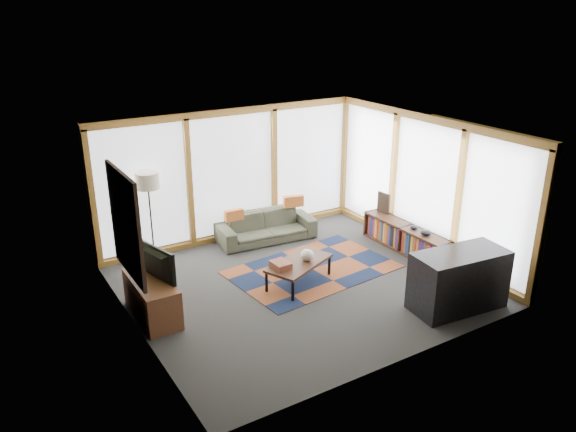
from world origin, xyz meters
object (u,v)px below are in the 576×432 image
bar_counter (459,280)px  television (152,264)px  sofa (266,227)px  floor_lamp (151,217)px  tv_console (152,298)px  coffee_table (299,273)px  bookshelf (405,238)px

bar_counter → television: bearing=157.9°
television → bar_counter: bearing=-133.2°
sofa → bar_counter: 4.03m
floor_lamp → tv_console: bearing=-109.3°
bar_counter → tv_console: bearing=158.2°
floor_lamp → television: size_ratio=1.91×
coffee_table → bar_counter: bar_counter is taller
tv_console → television: bearing=3.5°
coffee_table → tv_console: size_ratio=0.98×
tv_console → floor_lamp: bearing=70.7°
floor_lamp → tv_console: floor_lamp is taller
floor_lamp → coffee_table: bearing=-51.1°
bookshelf → tv_console: bearing=177.8°
sofa → floor_lamp: floor_lamp is taller
television → bar_counter: size_ratio=0.60×
coffee_table → television: 2.50m
bar_counter → bookshelf: bearing=75.1°
bookshelf → bar_counter: size_ratio=1.41×
tv_console → sofa: bearing=29.9°
coffee_table → bookshelf: bookshelf is taller
sofa → bookshelf: 2.71m
floor_lamp → television: (-0.64, -1.93, 0.03)m
television → floor_lamp: bearing=-33.1°
sofa → television: bearing=-144.1°
television → tv_console: bearing=78.7°
tv_console → television: television is taller
coffee_table → bar_counter: 2.57m
sofa → coffee_table: 1.96m
bookshelf → tv_console: size_ratio=1.68×
coffee_table → television: bearing=174.0°
sofa → tv_console: 3.33m
bookshelf → floor_lamp: bearing=153.1°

